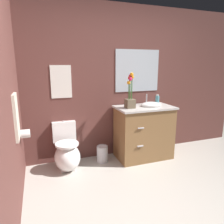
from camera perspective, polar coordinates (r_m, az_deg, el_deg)
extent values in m
plane|color=#B2ADA3|center=(2.47, 17.34, -26.81)|extent=(9.92, 9.92, 0.00)
cube|color=brown|center=(3.61, 3.73, 7.97)|extent=(4.63, 0.05, 2.50)
cube|color=brown|center=(2.06, -27.42, 2.83)|extent=(0.05, 5.03, 2.50)
ellipsoid|color=white|center=(3.27, -12.05, -11.96)|extent=(0.38, 0.48, 0.40)
cube|color=white|center=(3.36, -12.08, -13.31)|extent=(0.22, 0.26, 0.18)
cube|color=white|center=(3.42, -12.96, -5.13)|extent=(0.36, 0.13, 0.32)
cylinder|color=white|center=(3.17, -12.18, -8.57)|extent=(0.34, 0.34, 0.03)
cylinder|color=#B7B7BC|center=(3.37, -13.10, -2.54)|extent=(0.04, 0.04, 0.02)
cube|color=brown|center=(3.58, 8.62, -5.71)|extent=(0.90, 0.52, 0.85)
cube|color=#BCB7B2|center=(3.46, 8.87, 1.24)|extent=(0.94, 0.56, 0.03)
ellipsoid|color=white|center=(3.51, 10.61, 1.93)|extent=(0.36, 0.26, 0.10)
cylinder|color=#B7B7BC|center=(3.64, 9.39, 3.47)|extent=(0.02, 0.02, 0.18)
cube|color=#B7B7BC|center=(3.20, 7.87, -4.39)|extent=(0.10, 0.02, 0.02)
cube|color=#B7B7BC|center=(3.30, 7.71, -9.21)|extent=(0.10, 0.02, 0.02)
cube|color=brown|center=(3.30, 4.93, 2.29)|extent=(0.14, 0.14, 0.14)
cylinder|color=#386B2D|center=(3.28, 5.49, 6.48)|extent=(0.01, 0.01, 0.34)
sphere|color=orange|center=(3.27, 5.55, 9.47)|extent=(0.06, 0.06, 0.06)
cylinder|color=#386B2D|center=(3.29, 4.93, 6.61)|extent=(0.01, 0.01, 0.35)
sphere|color=#E01E51|center=(3.28, 4.99, 9.70)|extent=(0.06, 0.06, 0.06)
cylinder|color=#386B2D|center=(3.28, 4.77, 6.38)|extent=(0.01, 0.01, 0.33)
sphere|color=#EA4C23|center=(3.27, 4.83, 9.26)|extent=(0.06, 0.06, 0.06)
cylinder|color=#386B2D|center=(3.26, 4.53, 5.71)|extent=(0.01, 0.01, 0.26)
sphere|color=orange|center=(3.24, 4.57, 7.99)|extent=(0.06, 0.06, 0.06)
cylinder|color=#386B2D|center=(3.25, 4.98, 6.18)|extent=(0.01, 0.01, 0.32)
sphere|color=#E01E51|center=(3.23, 5.03, 8.96)|extent=(0.06, 0.06, 0.06)
cylinder|color=#386B2D|center=(3.26, 5.35, 6.81)|extent=(0.01, 0.01, 0.39)
sphere|color=orange|center=(3.24, 5.42, 10.19)|extent=(0.06, 0.06, 0.06)
cylinder|color=teal|center=(3.59, 12.24, 3.06)|extent=(0.07, 0.07, 0.16)
cylinder|color=silver|center=(3.57, 12.31, 4.53)|extent=(0.04, 0.04, 0.02)
cylinder|color=#B7B7BC|center=(3.47, -2.65, -11.41)|extent=(0.18, 0.18, 0.26)
torus|color=#B7B7BC|center=(3.42, -2.67, -9.34)|extent=(0.18, 0.18, 0.01)
cube|color=silver|center=(3.30, -13.71, 8.00)|extent=(0.31, 0.01, 0.50)
cube|color=#B2BCC6|center=(3.65, 6.95, 11.11)|extent=(0.80, 0.01, 0.70)
cube|color=beige|center=(2.54, -24.67, -1.25)|extent=(0.03, 0.28, 0.52)
cylinder|color=white|center=(2.94, -22.54, -5.49)|extent=(0.11, 0.11, 0.11)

